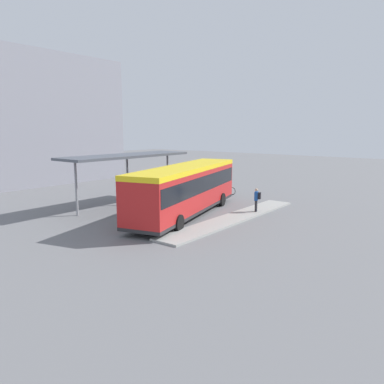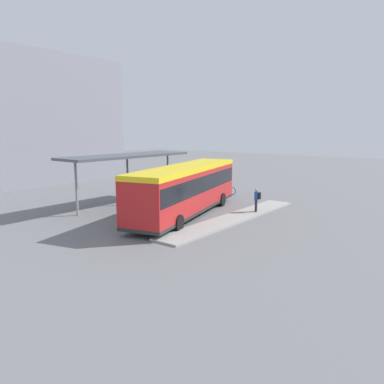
% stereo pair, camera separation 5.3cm
% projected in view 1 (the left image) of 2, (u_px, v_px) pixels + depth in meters
% --- Properties ---
extents(ground_plane, '(120.00, 120.00, 0.00)m').
position_uv_depth(ground_plane, '(186.00, 215.00, 25.10)').
color(ground_plane, slate).
extents(curb_island, '(13.54, 1.80, 0.12)m').
position_uv_depth(curb_island, '(234.00, 218.00, 24.03)').
color(curb_island, '#9E9E99').
rests_on(curb_island, ground_plane).
extents(city_bus, '(12.70, 5.76, 3.32)m').
position_uv_depth(city_bus, '(186.00, 187.00, 24.79)').
color(city_bus, red).
rests_on(city_bus, ground_plane).
extents(pedestrian_waiting, '(0.46, 0.50, 1.61)m').
position_uv_depth(pedestrian_waiting, '(257.00, 198.00, 25.48)').
color(pedestrian_waiting, '#232328').
rests_on(pedestrian_waiting, curb_island).
extents(bicycle_orange, '(0.48, 1.58, 0.69)m').
position_uv_depth(bicycle_orange, '(228.00, 190.00, 33.11)').
color(bicycle_orange, black).
rests_on(bicycle_orange, ground_plane).
extents(bicycle_red, '(0.48, 1.70, 0.73)m').
position_uv_depth(bicycle_red, '(219.00, 189.00, 33.42)').
color(bicycle_red, black).
rests_on(bicycle_red, ground_plane).
extents(bicycle_white, '(0.48, 1.61, 0.70)m').
position_uv_depth(bicycle_white, '(212.00, 189.00, 33.94)').
color(bicycle_white, black).
rests_on(bicycle_white, ground_plane).
extents(station_shelter, '(10.64, 2.98, 3.83)m').
position_uv_depth(station_shelter, '(127.00, 157.00, 27.89)').
color(station_shelter, '#4C515B').
rests_on(station_shelter, ground_plane).
extents(station_building, '(21.64, 13.45, 13.33)m').
position_uv_depth(station_building, '(3.00, 120.00, 39.95)').
color(station_building, gray).
rests_on(station_building, ground_plane).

